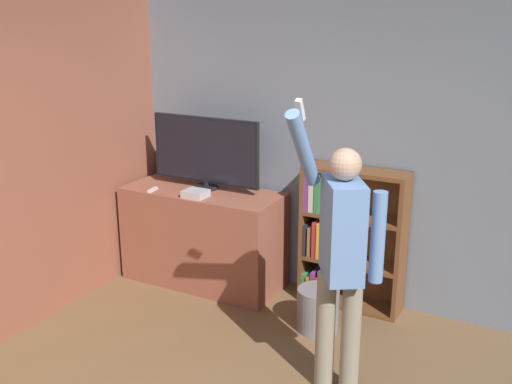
% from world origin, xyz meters
% --- Properties ---
extents(wall_back, '(6.14, 0.09, 2.70)m').
position_xyz_m(wall_back, '(0.01, 2.68, 1.35)').
color(wall_back, gray).
rests_on(wall_back, ground_plane).
extents(wall_side_brick, '(0.06, 4.25, 2.70)m').
position_xyz_m(wall_side_brick, '(-2.10, 1.33, 1.35)').
color(wall_side_brick, '#93513D').
rests_on(wall_side_brick, ground_plane).
extents(tv_ledge, '(1.49, 0.62, 0.91)m').
position_xyz_m(tv_ledge, '(-1.27, 2.29, 0.45)').
color(tv_ledge, '#93513D').
rests_on(tv_ledge, ground_plane).
extents(television, '(1.09, 0.22, 0.67)m').
position_xyz_m(television, '(-1.27, 2.36, 1.26)').
color(television, black).
rests_on(television, tv_ledge).
extents(game_console, '(0.20, 0.18, 0.06)m').
position_xyz_m(game_console, '(-1.21, 2.10, 0.94)').
color(game_console, silver).
rests_on(game_console, tv_ledge).
extents(remote_loose, '(0.06, 0.14, 0.02)m').
position_xyz_m(remote_loose, '(-1.67, 2.07, 0.92)').
color(remote_loose, white).
rests_on(remote_loose, tv_ledge).
extents(bookshelf, '(0.89, 0.28, 1.24)m').
position_xyz_m(bookshelf, '(0.03, 2.50, 0.61)').
color(bookshelf, brown).
rests_on(bookshelf, ground_plane).
extents(person, '(0.55, 0.55, 2.00)m').
position_xyz_m(person, '(0.45, 1.27, 1.02)').
color(person, gray).
rests_on(person, ground_plane).
extents(waste_bin, '(0.34, 0.34, 0.35)m').
position_xyz_m(waste_bin, '(0.03, 1.97, 0.18)').
color(waste_bin, gray).
rests_on(waste_bin, ground_plane).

